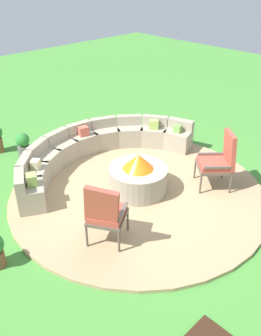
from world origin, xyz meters
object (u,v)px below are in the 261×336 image
object	(u,v)px
fire_pit	(138,176)
lounge_chair_front_left	(105,212)
curved_stone_bench	(95,149)
lounge_chair_front_right	(220,159)
potted_plant_1	(23,145)

from	to	relation	value
fire_pit	lounge_chair_front_left	world-z (taller)	lounge_chair_front_left
curved_stone_bench	lounge_chair_front_left	bearing A→B (deg)	-125.81
curved_stone_bench	lounge_chair_front_right	distance (m)	2.58
lounge_chair_front_left	lounge_chair_front_right	size ratio (longest dim) A/B	1.00
potted_plant_1	lounge_chair_front_right	bearing A→B (deg)	-60.79
lounge_chair_front_left	potted_plant_1	xyz separation A→B (m)	(0.52, 3.34, -0.31)
fire_pit	curved_stone_bench	xyz separation A→B (m)	(0.15, 1.42, -0.02)
lounge_chair_front_right	potted_plant_1	world-z (taller)	lounge_chair_front_right
curved_stone_bench	lounge_chair_front_right	bearing A→B (deg)	-66.05
fire_pit	curved_stone_bench	size ratio (longest dim) A/B	0.26
fire_pit	potted_plant_1	world-z (taller)	fire_pit
curved_stone_bench	lounge_chair_front_left	world-z (taller)	lounge_chair_front_left
curved_stone_bench	lounge_chair_front_right	size ratio (longest dim) A/B	3.76
fire_pit	lounge_chair_front_right	size ratio (longest dim) A/B	0.98
potted_plant_1	curved_stone_bench	bearing A→B (deg)	-52.32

